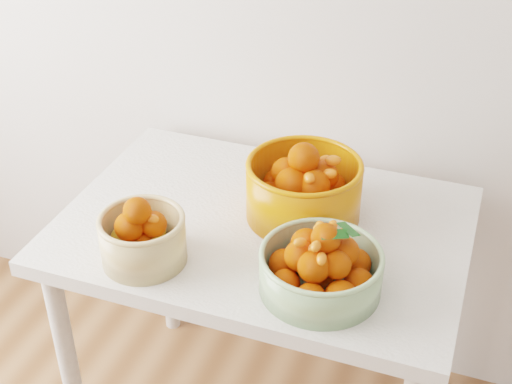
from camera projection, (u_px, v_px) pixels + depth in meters
The scene contains 4 objects.
table at pixel (263, 253), 1.82m from camera, with size 1.00×0.70×0.75m.
bowl_cream at pixel (143, 237), 1.61m from camera, with size 0.20×0.20×0.17m.
bowl_green at pixel (321, 267), 1.53m from camera, with size 0.33×0.33×0.17m.
bowl_orange at pixel (303, 188), 1.75m from camera, with size 0.35×0.35×0.21m.
Camera 1 is at (0.22, 0.24, 1.79)m, focal length 50.00 mm.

